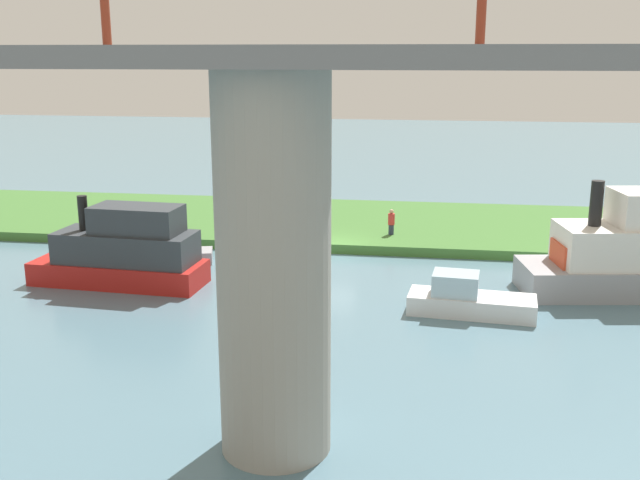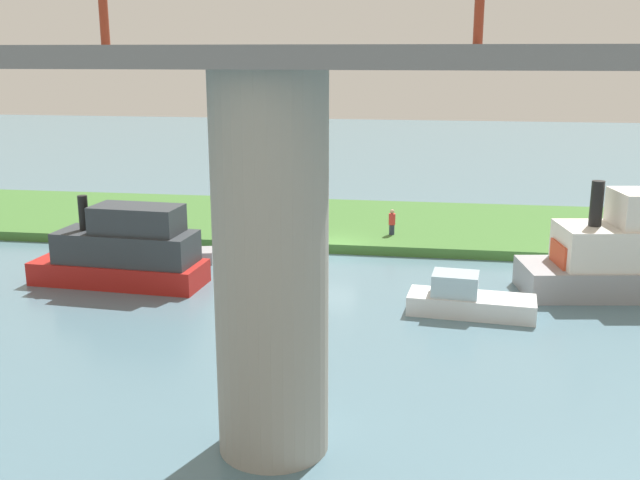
# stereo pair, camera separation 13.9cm
# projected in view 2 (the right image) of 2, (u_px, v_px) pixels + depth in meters

# --- Properties ---
(ground_plane) EXTENTS (160.00, 160.00, 0.00)m
(ground_plane) POSITION_uv_depth(u_px,v_px,m) (332.00, 254.00, 37.80)
(ground_plane) COLOR slate
(grassy_bank) EXTENTS (80.00, 12.00, 0.50)m
(grassy_bank) POSITION_uv_depth(u_px,v_px,m) (346.00, 223.00, 43.49)
(grassy_bank) COLOR #427533
(grassy_bank) RESTS_ON ground
(bridge_pylon) EXTENTS (2.85, 2.85, 9.68)m
(bridge_pylon) POSITION_uv_depth(u_px,v_px,m) (271.00, 269.00, 18.11)
(bridge_pylon) COLOR #9E998E
(bridge_pylon) RESTS_ON ground
(bridge_span) EXTENTS (67.79, 4.30, 3.25)m
(bridge_span) POSITION_uv_depth(u_px,v_px,m) (267.00, 46.00, 16.81)
(bridge_span) COLOR slate
(bridge_span) RESTS_ON bridge_pylon
(person_on_bank) EXTENTS (0.39, 0.39, 1.39)m
(person_on_bank) POSITION_uv_depth(u_px,v_px,m) (392.00, 222.00, 39.60)
(person_on_bank) COLOR #2D334C
(person_on_bank) RESTS_ON grassy_bank
(mooring_post) EXTENTS (0.20, 0.20, 1.09)m
(mooring_post) POSITION_uv_depth(u_px,v_px,m) (316.00, 225.00, 39.46)
(mooring_post) COLOR brown
(mooring_post) RESTS_ON grassy_bank
(riverboat_paddlewheel) EXTENTS (4.19, 2.37, 1.32)m
(riverboat_paddlewheel) POSITION_uv_depth(u_px,v_px,m) (169.00, 253.00, 36.10)
(riverboat_paddlewheel) COLOR #99999E
(riverboat_paddlewheel) RESTS_ON ground
(skiff_small) EXTENTS (5.09, 2.24, 1.65)m
(skiff_small) POSITION_uv_depth(u_px,v_px,m) (467.00, 300.00, 28.95)
(skiff_small) COLOR white
(skiff_small) RESTS_ON ground
(pontoon_yellow) EXTENTS (7.86, 3.07, 3.94)m
(pontoon_yellow) POSITION_uv_depth(u_px,v_px,m) (124.00, 252.00, 32.57)
(pontoon_yellow) COLOR red
(pontoon_yellow) RESTS_ON ground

